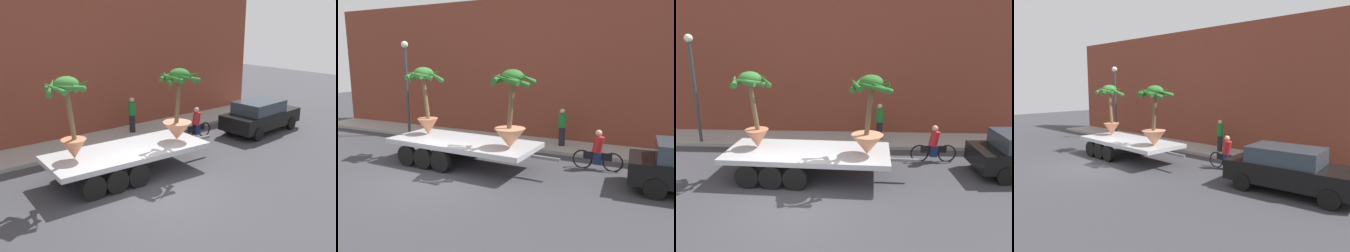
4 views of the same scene
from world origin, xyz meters
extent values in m
plane|color=#38383D|center=(0.00, 0.00, 0.00)|extent=(60.00, 60.00, 0.00)
cube|color=#A39E99|center=(0.00, 6.10, 0.07)|extent=(24.00, 2.20, 0.15)
cube|color=brown|center=(0.00, 7.80, 3.52)|extent=(24.00, 1.20, 7.04)
cube|color=#B7BABF|center=(0.09, 2.08, 0.89)|extent=(5.88, 2.59, 0.18)
cylinder|color=black|center=(-1.71, 3.25, 0.40)|extent=(0.81, 0.25, 0.80)
cylinder|color=black|center=(-1.80, 1.07, 0.40)|extent=(0.81, 0.25, 0.80)
cylinder|color=black|center=(-0.90, 3.22, 0.40)|extent=(0.81, 0.25, 0.80)
cylinder|color=black|center=(-0.99, 1.04, 0.40)|extent=(0.81, 0.25, 0.80)
cylinder|color=black|center=(-0.09, 3.19, 0.40)|extent=(0.81, 0.25, 0.80)
cylinder|color=black|center=(-0.18, 1.00, 0.40)|extent=(0.81, 0.25, 0.80)
cube|color=slate|center=(3.48, 1.94, 0.74)|extent=(1.00, 0.14, 0.10)
cone|color=#C17251|center=(-1.80, 2.37, 1.32)|extent=(0.84, 0.84, 0.67)
cylinder|color=brown|center=(-1.85, 2.37, 2.57)|extent=(0.34, 0.16, 1.84)
ellipsoid|color=#387A33|center=(-1.90, 2.37, 3.49)|extent=(0.78, 0.78, 0.49)
cone|color=#387A33|center=(-1.37, 2.40, 3.40)|extent=(0.26, 1.06, 0.63)
cone|color=#387A33|center=(-1.71, 2.72, 3.43)|extent=(0.81, 0.56, 0.43)
cone|color=#387A33|center=(-1.97, 2.84, 3.44)|extent=(0.99, 0.34, 0.41)
cone|color=#387A33|center=(-2.30, 2.62, 3.40)|extent=(0.67, 0.90, 0.57)
cone|color=#387A33|center=(-2.38, 2.21, 3.44)|extent=(0.51, 1.04, 0.42)
cone|color=#387A33|center=(-1.99, 1.93, 3.45)|extent=(0.93, 0.38, 0.35)
cone|color=#387A33|center=(-1.69, 2.04, 3.42)|extent=(0.78, 0.61, 0.45)
cone|color=tan|center=(2.19, 1.85, 1.33)|extent=(1.10, 1.10, 0.70)
cylinder|color=brown|center=(2.23, 1.85, 2.57)|extent=(0.32, 0.17, 1.79)
ellipsoid|color=#2D6B28|center=(2.28, 1.85, 3.46)|extent=(0.77, 0.77, 0.48)
cone|color=#2D6B28|center=(2.82, 1.84, 3.41)|extent=(0.24, 1.12, 0.48)
cone|color=#2D6B28|center=(2.55, 2.14, 3.38)|extent=(0.73, 0.71, 0.51)
cone|color=#2D6B28|center=(2.15, 2.33, 3.41)|extent=(1.02, 0.46, 0.43)
cone|color=#2D6B28|center=(1.82, 2.02, 3.39)|extent=(0.53, 0.99, 0.52)
cone|color=#2D6B28|center=(1.77, 1.71, 3.42)|extent=(0.48, 1.09, 0.40)
cone|color=#2D6B28|center=(2.23, 1.33, 3.41)|extent=(1.08, 0.29, 0.46)
cone|color=#2D6B28|center=(2.55, 1.45, 3.38)|extent=(0.92, 0.70, 0.58)
torus|color=black|center=(5.44, 3.74, 0.34)|extent=(0.74, 0.09, 0.74)
torus|color=black|center=(4.34, 3.70, 0.34)|extent=(0.74, 0.09, 0.74)
cube|color=black|center=(4.89, 3.72, 0.52)|extent=(1.04, 0.10, 0.28)
cylinder|color=red|center=(4.89, 3.72, 0.97)|extent=(0.45, 0.36, 0.65)
sphere|color=tan|center=(4.89, 3.72, 1.39)|extent=(0.24, 0.24, 0.24)
cube|color=navy|center=(4.89, 3.72, 0.44)|extent=(0.29, 0.25, 0.44)
cylinder|color=black|center=(6.78, 3.41, 0.32)|extent=(0.65, 0.25, 0.64)
cylinder|color=black|center=(6.91, 1.71, 0.32)|extent=(0.65, 0.25, 0.64)
cylinder|color=black|center=(2.86, 6.06, 0.57)|extent=(0.28, 0.28, 0.85)
cylinder|color=#1E702D|center=(2.86, 6.06, 1.31)|extent=(0.36, 0.36, 0.62)
sphere|color=tan|center=(2.86, 6.06, 1.74)|extent=(0.24, 0.24, 0.24)
cylinder|color=#383D42|center=(-5.46, 5.30, 2.40)|extent=(0.14, 0.14, 4.50)
sphere|color=#EAEACC|center=(-5.46, 5.30, 4.80)|extent=(0.36, 0.36, 0.36)
camera|label=1|loc=(-6.61, -8.79, 5.47)|focal=40.31mm
camera|label=2|loc=(6.92, -8.37, 3.99)|focal=35.45mm
camera|label=3|loc=(1.92, -8.60, 4.96)|focal=34.43mm
camera|label=4|loc=(12.53, -7.67, 3.69)|focal=33.47mm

